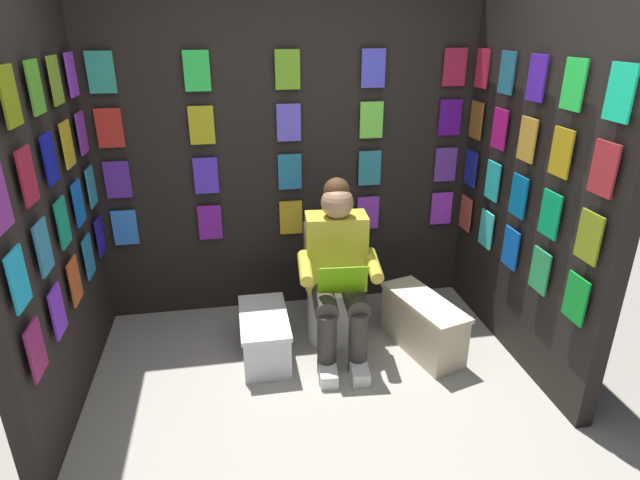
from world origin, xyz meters
name	(u,v)px	position (x,y,z in m)	size (l,w,h in m)	color
ground_plane	(334,462)	(0.00, 0.00, 0.00)	(30.00, 30.00, 0.00)	#9E998E
display_wall_back	(288,157)	(0.00, -1.76, 1.18)	(2.86, 0.14, 2.37)	black
display_wall_left	(533,181)	(-1.43, -0.86, 1.19)	(0.14, 1.71, 2.37)	black
display_wall_right	(43,207)	(1.43, -0.86, 1.19)	(0.14, 1.71, 2.37)	black
toilet	(333,291)	(-0.24, -1.23, 0.33)	(0.42, 0.57, 0.77)	white
person_reading	(338,270)	(-0.22, -1.00, 0.60)	(0.55, 0.71, 1.19)	gold
comic_longbox_near	(265,336)	(0.28, -0.99, 0.16)	(0.32, 0.60, 0.32)	silver
comic_longbox_far	(423,324)	(-0.80, -0.89, 0.19)	(0.44, 0.73, 0.38)	beige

